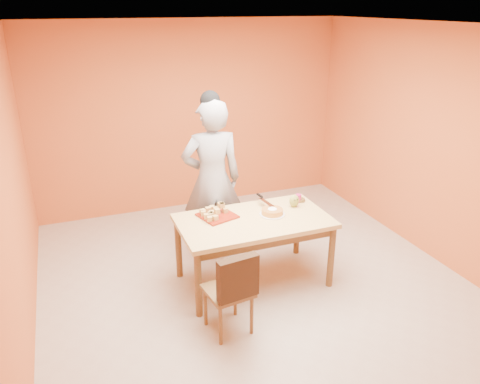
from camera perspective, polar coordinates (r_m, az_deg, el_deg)
name	(u,v)px	position (r m, az deg, el deg)	size (l,w,h in m)	color
floor	(258,288)	(5.20, 2.19, -11.58)	(5.00, 5.00, 0.00)	#B8AF9D
ceiling	(262,25)	(4.34, 2.73, 19.63)	(5.00, 5.00, 0.00)	white
wall_back	(191,117)	(6.87, -5.98, 9.07)	(4.50, 4.50, 0.00)	#C7612E
wall_left	(8,204)	(4.28, -26.40, -1.33)	(5.00, 5.00, 0.00)	#C7612E
wall_right	(440,147)	(5.83, 23.25, 5.03)	(5.00, 5.00, 0.00)	#C7612E
dining_table	(254,227)	(5.00, 1.69, -4.28)	(1.60, 0.90, 0.76)	tan
dining_chair	(229,290)	(4.36, -1.39, -11.81)	(0.45, 0.51, 0.87)	brown
pastry_pile	(217,210)	(4.98, -2.81, -2.26)	(0.31, 0.31, 0.10)	tan
person	(212,180)	(5.45, -3.44, 1.41)	(0.70, 0.46, 1.92)	gray
pastry_platter	(217,216)	(5.01, -2.80, -2.90)	(0.35, 0.35, 0.02)	maroon
red_dinner_plate	(219,214)	(5.06, -2.56, -2.65)	(0.25, 0.25, 0.01)	maroon
white_cake_plate	(272,214)	(5.06, 3.94, -2.72)	(0.28, 0.28, 0.01)	white
sponge_cake	(272,211)	(5.04, 3.95, -2.39)	(0.23, 0.23, 0.05)	#C96F34
cake_server	(266,202)	(5.18, 3.23, -1.27)	(0.05, 0.27, 0.01)	silver
egg_ornament	(294,201)	(5.25, 6.62, -1.08)	(0.11, 0.09, 0.14)	olive
magenta_glass	(298,198)	(5.39, 7.14, -0.76)	(0.07, 0.07, 0.09)	#B41B5D
checker_tin	(300,200)	(5.42, 7.33, -0.96)	(0.11, 0.11, 0.03)	#3C2610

